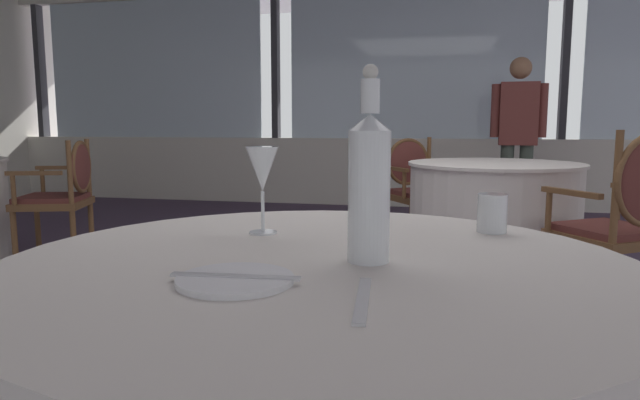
% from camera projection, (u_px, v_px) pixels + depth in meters
% --- Properties ---
extents(ground_plane, '(14.56, 14.56, 0.00)m').
position_uv_depth(ground_plane, '(362.00, 318.00, 2.95)').
color(ground_plane, '#47384C').
extents(window_wall_far, '(11.03, 0.14, 2.92)m').
position_uv_depth(window_wall_far, '(411.00, 113.00, 6.86)').
color(window_wall_far, silver).
rests_on(window_wall_far, ground_plane).
extents(side_plate, '(0.19, 0.19, 0.01)m').
position_uv_depth(side_plate, '(235.00, 280.00, 0.88)').
color(side_plate, white).
rests_on(side_plate, foreground_table).
extents(butter_knife, '(0.21, 0.04, 0.00)m').
position_uv_depth(butter_knife, '(235.00, 276.00, 0.88)').
color(butter_knife, silver).
rests_on(butter_knife, foreground_table).
extents(dinner_fork, '(0.04, 0.21, 0.00)m').
position_uv_depth(dinner_fork, '(363.00, 299.00, 0.79)').
color(dinner_fork, silver).
rests_on(dinner_fork, foreground_table).
extents(water_bottle, '(0.08, 0.08, 0.35)m').
position_uv_depth(water_bottle, '(369.00, 183.00, 1.00)').
color(water_bottle, white).
rests_on(water_bottle, foreground_table).
extents(wine_glass, '(0.08, 0.08, 0.20)m').
position_uv_depth(wine_glass, '(262.00, 171.00, 1.27)').
color(wine_glass, white).
rests_on(wine_glass, foreground_table).
extents(water_tumbler, '(0.07, 0.07, 0.09)m').
position_uv_depth(water_tumbler, '(492.00, 213.00, 1.29)').
color(water_tumbler, white).
rests_on(water_tumbler, foreground_table).
extents(dining_chair_0_1, '(0.58, 0.62, 0.91)m').
position_uv_depth(dining_chair_0_1, '(64.00, 190.00, 4.08)').
color(dining_chair_0_1, brown).
rests_on(dining_chair_0_1, ground_plane).
extents(background_table_1, '(1.14, 1.14, 0.77)m').
position_uv_depth(background_table_1, '(493.00, 219.00, 3.75)').
color(background_table_1, white).
rests_on(background_table_1, ground_plane).
extents(dining_chair_1_0, '(0.66, 0.64, 0.99)m').
position_uv_depth(dining_chair_1_0, '(625.00, 214.00, 2.80)').
color(dining_chair_1_0, brown).
rests_on(dining_chair_1_0, ground_plane).
extents(dining_chair_1_1, '(0.66, 0.64, 0.91)m').
position_uv_depth(dining_chair_1_1, '(415.00, 183.00, 4.65)').
color(dining_chair_1_1, brown).
rests_on(dining_chair_1_1, ground_plane).
extents(diner_person_0, '(0.53, 0.22, 1.67)m').
position_uv_depth(diner_person_0, '(518.00, 131.00, 5.51)').
color(diner_person_0, '#424C42').
rests_on(diner_person_0, ground_plane).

